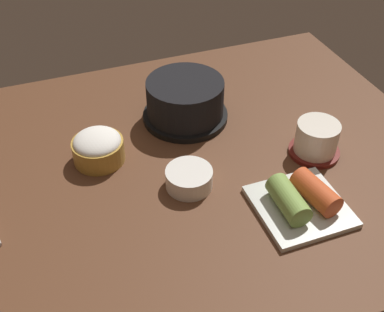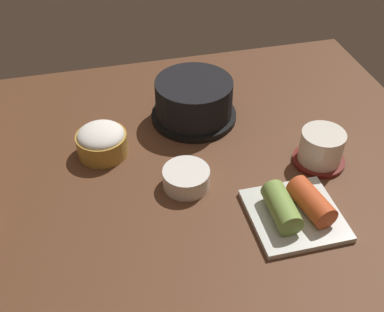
{
  "view_description": "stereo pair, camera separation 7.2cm",
  "coord_description": "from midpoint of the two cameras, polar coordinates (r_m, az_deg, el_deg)",
  "views": [
    {
      "loc": [
        -20.59,
        -63.1,
        60.63
      ],
      "look_at": [
        2.0,
        -2.0,
        5.0
      ],
      "focal_mm": 45.43,
      "sensor_mm": 36.0,
      "label": 1
    },
    {
      "loc": [
        -13.68,
        -65.23,
        60.63
      ],
      "look_at": [
        2.0,
        -2.0,
        5.0
      ],
      "focal_mm": 45.43,
      "sensor_mm": 36.0,
      "label": 2
    }
  ],
  "objects": [
    {
      "name": "dining_table",
      "position": [
        0.89,
        0.77,
        -1.43
      ],
      "size": [
        100.0,
        76.0,
        2.0
      ],
      "primitive_type": "cube",
      "color": "#56331E",
      "rests_on": "ground"
    },
    {
      "name": "stone_pot",
      "position": [
        0.97,
        2.36,
        6.52
      ],
      "size": [
        17.25,
        17.25,
        8.55
      ],
      "color": "black",
      "rests_on": "dining_table"
    },
    {
      "name": "rice_bowl",
      "position": [
        0.9,
        -8.32,
        1.72
      ],
      "size": [
        9.37,
        9.37,
        5.83
      ],
      "color": "#B78C38",
      "rests_on": "dining_table"
    },
    {
      "name": "tea_cup_with_saucer",
      "position": [
        0.91,
        17.15,
        0.81
      ],
      "size": [
        9.48,
        9.48,
        6.62
      ],
      "color": "maroon",
      "rests_on": "dining_table"
    },
    {
      "name": "banchan_cup_center",
      "position": [
        0.83,
        1.64,
        -2.67
      ],
      "size": [
        8.15,
        8.15,
        3.39
      ],
      "color": "white",
      "rests_on": "dining_table"
    },
    {
      "name": "kimchi_plate",
      "position": [
        0.8,
        14.63,
        -6.15
      ],
      "size": [
        14.37,
        14.37,
        4.99
      ],
      "color": "silver",
      "rests_on": "dining_table"
    }
  ]
}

